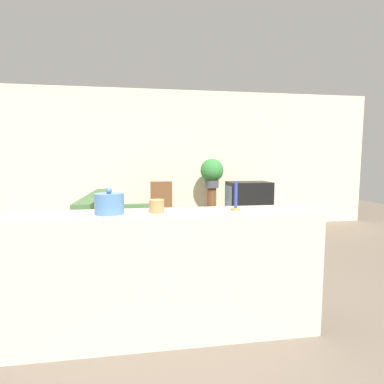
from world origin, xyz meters
The scene contains 12 objects.
ground_plane centered at (0.00, 0.00, 0.00)m, with size 14.00×14.00×0.00m, color #756656.
wall_back centered at (0.00, 3.43, 1.35)m, with size 9.00×0.06×2.70m.
couch centered at (-0.47, 1.47, 0.31)m, with size 1.00×1.75×0.89m.
tv_stand centered at (1.51, 2.14, 0.23)m, with size 0.91×0.57×0.46m.
television centered at (1.50, 2.14, 0.73)m, with size 0.69×0.48×0.52m.
wooden_chair centered at (0.11, 2.79, 0.52)m, with size 0.44×0.44×0.96m.
plant_stand centered at (1.08, 3.00, 0.41)m, with size 0.17×0.17×0.82m.
potted_plant centered at (1.08, 3.00, 1.12)m, with size 0.44×0.44×0.55m.
foreground_counter centered at (0.00, -0.34, 0.48)m, with size 2.29×0.44×0.95m.
decorative_bowl centered at (-0.42, -0.34, 1.03)m, with size 0.21×0.21×0.19m.
candle_jar centered at (-0.08, -0.34, 1.00)m, with size 0.11×0.11×0.10m.
candlestick centered at (0.53, -0.34, 1.03)m, with size 0.07×0.07×0.23m.
Camera 1 is at (-0.15, -2.54, 1.34)m, focal length 28.00 mm.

